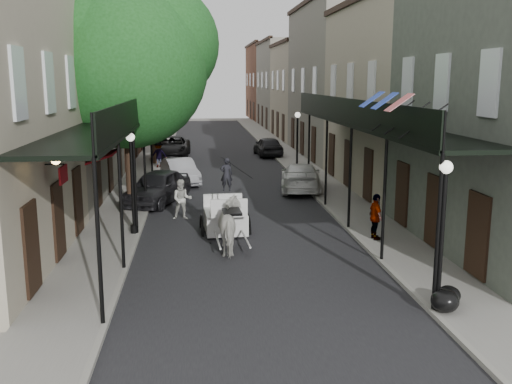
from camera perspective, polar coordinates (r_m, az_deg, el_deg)
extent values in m
plane|color=gray|center=(15.90, 0.73, -9.81)|extent=(140.00, 140.00, 0.00)
cube|color=black|center=(35.24, -3.05, 1.91)|extent=(8.00, 90.00, 0.01)
cube|color=gray|center=(35.34, -11.18, 1.83)|extent=(2.20, 90.00, 0.12)
cube|color=gray|center=(35.83, 4.96, 2.12)|extent=(2.20, 90.00, 0.12)
cube|color=#A59B84|center=(45.26, -14.92, 10.29)|extent=(5.00, 80.00, 10.50)
cube|color=gray|center=(45.92, 7.18, 10.58)|extent=(5.00, 80.00, 10.50)
cube|color=black|center=(22.05, -14.54, 6.43)|extent=(2.20, 18.00, 0.12)
cube|color=black|center=(21.88, -11.86, 7.83)|extent=(0.06, 18.00, 1.00)
cylinder|color=black|center=(13.42, -15.48, -4.70)|extent=(0.10, 0.10, 4.00)
cylinder|color=black|center=(21.17, -12.01, 1.22)|extent=(0.10, 0.10, 4.00)
cylinder|color=black|center=(29.05, -10.40, 3.95)|extent=(0.10, 0.10, 4.00)
cube|color=black|center=(22.82, 11.31, 6.72)|extent=(2.20, 18.00, 0.12)
cube|color=black|center=(22.50, 8.78, 8.03)|extent=(0.06, 18.00, 1.00)
cylinder|color=black|center=(14.42, 17.74, -3.73)|extent=(0.10, 0.10, 4.00)
cylinder|color=black|center=(21.81, 9.38, 1.61)|extent=(0.10, 0.10, 4.00)
cylinder|color=black|center=(29.52, 5.31, 4.21)|extent=(0.10, 0.10, 4.00)
cylinder|color=#382619|center=(25.06, -12.52, 4.58)|extent=(0.44, 0.44, 5.60)
sphere|color=#184B18|center=(24.91, -12.84, 12.09)|extent=(6.80, 6.80, 6.80)
sphere|color=#184B18|center=(25.42, -9.64, 14.44)|extent=(5.10, 5.10, 5.10)
cylinder|color=#382619|center=(38.96, -10.22, 6.54)|extent=(0.44, 0.44, 5.04)
sphere|color=#184B18|center=(38.84, -10.37, 10.87)|extent=(6.00, 6.00, 6.00)
sphere|color=#184B18|center=(39.38, -8.57, 12.24)|extent=(4.50, 4.50, 4.50)
cylinder|color=black|center=(15.03, 17.67, -10.54)|extent=(0.28, 0.28, 0.30)
cylinder|color=black|center=(14.54, 18.03, -4.85)|extent=(0.12, 0.12, 3.40)
sphere|color=white|center=(14.16, 18.48, 2.37)|extent=(0.32, 0.32, 0.32)
cylinder|color=black|center=(21.57, -12.07, -3.63)|extent=(0.28, 0.28, 0.30)
cylinder|color=black|center=(21.23, -12.24, 0.42)|extent=(0.12, 0.12, 3.40)
sphere|color=white|center=(20.97, -12.45, 5.39)|extent=(0.32, 0.32, 0.32)
cylinder|color=black|center=(33.69, 4.10, 1.92)|extent=(0.28, 0.28, 0.30)
cylinder|color=black|center=(33.48, 4.14, 4.54)|extent=(0.12, 0.12, 3.40)
sphere|color=white|center=(33.31, 4.18, 7.70)|extent=(0.32, 0.32, 0.32)
imported|color=beige|center=(19.11, -2.38, -3.39)|extent=(1.06, 2.15, 1.78)
torus|color=black|center=(22.11, -5.57, -2.00)|extent=(0.17, 1.39, 1.39)
torus|color=black|center=(22.28, -1.03, -1.85)|extent=(0.17, 1.39, 1.39)
torus|color=black|center=(20.74, -4.71, -3.79)|extent=(0.11, 0.72, 0.72)
torus|color=black|center=(20.88, -1.05, -3.66)|extent=(0.11, 0.72, 0.72)
cube|color=silver|center=(21.87, -3.25, -0.87)|extent=(1.60, 2.01, 0.75)
cube|color=silver|center=(20.66, -2.95, -0.06)|extent=(1.32, 0.66, 0.13)
cube|color=silver|center=(20.33, -2.88, 0.68)|extent=(1.30, 0.17, 0.54)
imported|color=black|center=(20.53, -2.97, 1.77)|extent=(0.46, 0.31, 1.21)
imported|color=beige|center=(23.66, -7.41, -0.75)|extent=(0.82, 0.64, 1.67)
imported|color=gray|center=(37.22, -9.72, 3.73)|extent=(1.20, 0.88, 1.66)
imported|color=gray|center=(20.54, 11.89, -2.44)|extent=(0.48, 0.99, 1.64)
imported|color=black|center=(26.83, -9.83, 0.50)|extent=(3.40, 4.99, 1.58)
imported|color=#A2A2A7|center=(31.77, -7.60, 2.05)|extent=(2.42, 4.41, 1.38)
imported|color=black|center=(42.61, -8.45, 4.46)|extent=(2.77, 5.65, 1.55)
imported|color=silver|center=(29.65, 4.50, 1.51)|extent=(2.76, 5.19, 1.43)
imported|color=black|center=(42.99, 1.22, 4.59)|extent=(2.00, 4.40, 1.47)
ellipsoid|color=black|center=(14.85, 18.37, -10.28)|extent=(0.68, 0.68, 0.58)
ellipsoid|color=black|center=(15.37, 18.70, -9.76)|extent=(0.60, 0.60, 0.48)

